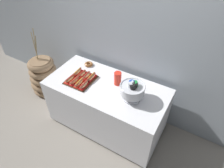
# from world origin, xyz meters

# --- Properties ---
(ground_plane) EXTENTS (10.00, 10.00, 0.00)m
(ground_plane) POSITION_xyz_m (0.00, 0.00, 0.00)
(ground_plane) COLOR gray
(back_wall) EXTENTS (6.00, 0.10, 2.60)m
(back_wall) POSITION_xyz_m (0.00, 0.52, 1.30)
(back_wall) COLOR #9EA8B2
(back_wall) RESTS_ON ground_plane
(buffet_table) EXTENTS (1.58, 0.76, 0.76)m
(buffet_table) POSITION_xyz_m (0.00, 0.00, 0.40)
(buffet_table) COLOR silver
(buffet_table) RESTS_ON ground_plane
(floor_vase) EXTENTS (0.50, 0.50, 1.18)m
(floor_vase) POSITION_xyz_m (-1.31, 0.09, 0.31)
(floor_vase) COLOR #896B4C
(floor_vase) RESTS_ON ground_plane
(serving_tray) EXTENTS (0.34, 0.37, 0.01)m
(serving_tray) POSITION_xyz_m (-0.35, -0.07, 0.77)
(serving_tray) COLOR #472B19
(serving_tray) RESTS_ON buffet_table
(hot_dog_0) EXTENTS (0.07, 0.18, 0.06)m
(hot_dog_0) POSITION_xyz_m (-0.46, -0.15, 0.80)
(hot_dog_0) COLOR red
(hot_dog_0) RESTS_ON serving_tray
(hot_dog_1) EXTENTS (0.06, 0.18, 0.06)m
(hot_dog_1) POSITION_xyz_m (-0.39, -0.15, 0.80)
(hot_dog_1) COLOR red
(hot_dog_1) RESTS_ON serving_tray
(hot_dog_2) EXTENTS (0.07, 0.18, 0.06)m
(hot_dog_2) POSITION_xyz_m (-0.31, -0.15, 0.80)
(hot_dog_2) COLOR red
(hot_dog_2) RESTS_ON serving_tray
(hot_dog_3) EXTENTS (0.07, 0.18, 0.06)m
(hot_dog_3) POSITION_xyz_m (-0.24, -0.15, 0.80)
(hot_dog_3) COLOR #B21414
(hot_dog_3) RESTS_ON serving_tray
(hot_dog_4) EXTENTS (0.07, 0.18, 0.06)m
(hot_dog_4) POSITION_xyz_m (-0.47, 0.01, 0.80)
(hot_dog_4) COLOR #B21414
(hot_dog_4) RESTS_ON serving_tray
(hot_dog_5) EXTENTS (0.06, 0.15, 0.06)m
(hot_dog_5) POSITION_xyz_m (-0.39, 0.01, 0.80)
(hot_dog_5) COLOR #B21414
(hot_dog_5) RESTS_ON serving_tray
(hot_dog_6) EXTENTS (0.07, 0.15, 0.06)m
(hot_dog_6) POSITION_xyz_m (-0.32, 0.01, 0.80)
(hot_dog_6) COLOR red
(hot_dog_6) RESTS_ON serving_tray
(hot_dog_7) EXTENTS (0.06, 0.18, 0.07)m
(hot_dog_7) POSITION_xyz_m (-0.24, 0.02, 0.80)
(hot_dog_7) COLOR red
(hot_dog_7) RESTS_ON serving_tray
(punch_bowl) EXTENTS (0.29, 0.29, 0.26)m
(punch_bowl) POSITION_xyz_m (0.37, -0.04, 0.91)
(punch_bowl) COLOR silver
(punch_bowl) RESTS_ON buffet_table
(cup_stack) EXTENTS (0.09, 0.09, 0.18)m
(cup_stack) POSITION_xyz_m (0.10, 0.11, 0.85)
(cup_stack) COLOR red
(cup_stack) RESTS_ON buffet_table
(donut) EXTENTS (0.12, 0.12, 0.04)m
(donut) POSITION_xyz_m (-0.46, 0.26, 0.78)
(donut) COLOR brown
(donut) RESTS_ON buffet_table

